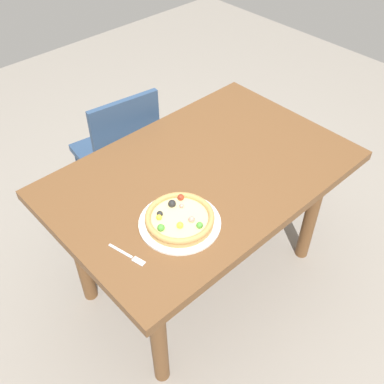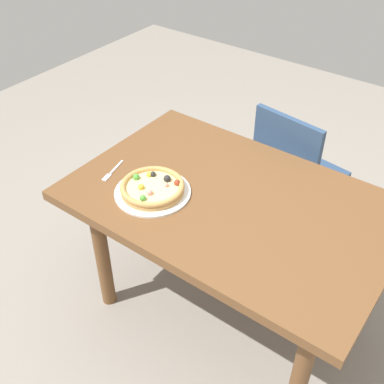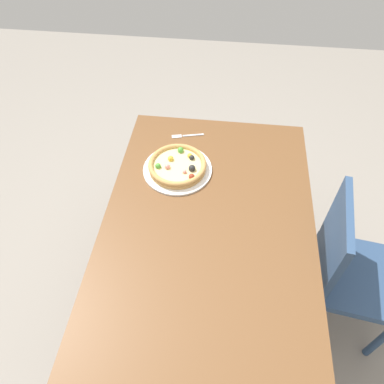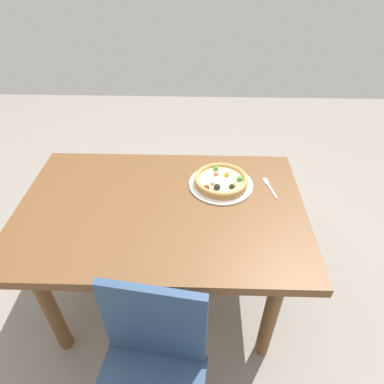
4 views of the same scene
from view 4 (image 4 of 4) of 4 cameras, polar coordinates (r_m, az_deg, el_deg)
name	(u,v)px [view 4 (image 4 of 4)]	position (r m, az deg, el deg)	size (l,w,h in m)	color
ground_plane	(168,298)	(2.13, -4.10, -17.67)	(6.00, 6.00, 0.00)	gray
dining_table	(162,222)	(1.63, -5.13, -5.10)	(1.34, 0.88, 0.75)	brown
chair_near	(150,380)	(1.41, -7.27, -29.29)	(0.45, 0.45, 0.88)	navy
plate	(221,184)	(1.68, 4.96, 1.33)	(0.32, 0.32, 0.01)	white
pizza	(221,180)	(1.66, 5.02, 2.02)	(0.27, 0.27, 0.05)	tan
fork	(269,186)	(1.71, 13.06, 1.01)	(0.05, 0.16, 0.00)	silver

